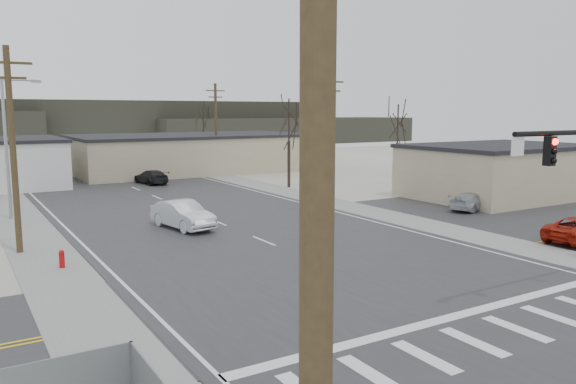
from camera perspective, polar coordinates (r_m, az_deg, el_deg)
name	(u,v)px	position (r m, az deg, el deg)	size (l,w,h in m)	color
ground	(356,279)	(23.80, 6.94, -8.80)	(140.00, 140.00, 0.00)	silver
main_road	(212,220)	(36.42, -7.78, -2.82)	(18.00, 110.00, 0.05)	#2A2A2C
cross_road	(356,279)	(23.79, 6.94, -8.76)	(90.00, 10.00, 0.04)	#2A2A2C
parking_lot	(532,213)	(42.20, 23.54, -1.93)	(18.00, 20.00, 0.03)	#2A2A2C
sidewalk_left	(22,223)	(38.64, -25.44, -2.90)	(3.00, 90.00, 0.06)	gray
sidewalk_right	(307,197)	(45.74, 1.96, -0.49)	(3.00, 90.00, 0.06)	gray
fire_hydrant	(62,259)	(26.94, -21.99, -6.33)	(0.24, 0.24, 0.87)	#A50C0C
building_right_far	(191,153)	(66.57, -9.86, 3.95)	(26.30, 14.30, 4.30)	tan
building_lot	(499,171)	(48.65, 20.67, 2.03)	(14.30, 10.30, 4.30)	tan
upole_left_a	(316,310)	(4.96, 2.87, -11.90)	(2.20, 0.30, 10.00)	#483921
upole_left_b	(13,147)	(30.02, -26.18, 4.10)	(2.20, 0.30, 10.00)	#483921
upole_right_a	(331,133)	(44.10, 4.40, 5.95)	(2.20, 0.30, 10.00)	#483921
upole_right_b	(216,127)	(63.30, -7.33, 6.58)	(2.20, 0.30, 10.00)	#483921
streetlight_main	(9,141)	(40.04, -26.47, 4.70)	(2.40, 0.25, 9.00)	gray
tree_right_mid	(289,123)	(51.31, 0.09, 7.07)	(3.74, 3.74, 8.33)	#30231D
tree_right_far	(203,122)	(75.70, -8.60, 7.07)	(3.52, 3.52, 7.84)	#30231D
tree_lot	(398,126)	(53.81, 11.09, 6.60)	(3.52, 3.52, 7.84)	#30231D
hill_center	(118,124)	(117.55, -16.93, 6.65)	(80.00, 18.00, 9.00)	#333026
hill_right	(284,130)	(125.55, -0.43, 6.28)	(60.00, 18.00, 5.50)	#333026
sedan_crossing	(183,215)	(33.89, -10.64, -2.27)	(1.72, 4.94, 1.63)	silver
car_far_a	(151,177)	(55.44, -13.73, 1.51)	(1.85, 4.56, 1.32)	black
car_far_b	(40,157)	(83.76, -23.84, 3.25)	(1.63, 4.05, 1.38)	black
car_parked_dark_a	(463,190)	(45.81, 17.33, 0.15)	(1.86, 4.63, 1.58)	black
car_parked_dark_b	(496,189)	(47.38, 20.37, 0.27)	(1.67, 4.79, 1.58)	black
car_parked_silver	(473,202)	(41.55, 18.24, -0.92)	(1.72, 4.23, 1.23)	#A4ABAF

